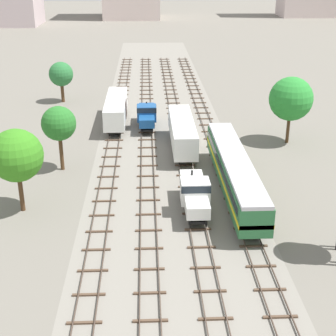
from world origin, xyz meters
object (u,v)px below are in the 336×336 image
shunter_loco_centre_left_nearest (195,192)px  freight_boxcar_far_left_far (116,108)px  passenger_coach_centre_near (234,170)px  freight_boxcar_centre_left_mid (182,131)px  shunter_loco_left_midfar (147,114)px

shunter_loco_centre_left_nearest → freight_boxcar_far_left_far: freight_boxcar_far_left_far is taller
shunter_loco_centre_left_nearest → passenger_coach_centre_near: passenger_coach_centre_near is taller
freight_boxcar_far_left_far → shunter_loco_centre_left_nearest: bearing=-72.2°
freight_boxcar_centre_left_mid → shunter_loco_left_midfar: bearing=116.1°
shunter_loco_left_midfar → freight_boxcar_far_left_far: size_ratio=0.60×
shunter_loco_centre_left_nearest → passenger_coach_centre_near: 5.79m
freight_boxcar_centre_left_mid → freight_boxcar_far_left_far: size_ratio=1.00×
shunter_loco_centre_left_nearest → freight_boxcar_centre_left_mid: (0.01, 16.67, 0.44)m
freight_boxcar_far_left_far → freight_boxcar_centre_left_mid: bearing=-50.5°
shunter_loco_centre_left_nearest → freight_boxcar_centre_left_mid: 16.68m
passenger_coach_centre_near → shunter_loco_left_midfar: bearing=111.9°
freight_boxcar_centre_left_mid → freight_boxcar_far_left_far: 13.88m
freight_boxcar_far_left_far → passenger_coach_centre_near: bearing=-60.8°
shunter_loco_centre_left_nearest → passenger_coach_centre_near: (4.41, 3.70, 0.60)m
passenger_coach_centre_near → freight_boxcar_centre_left_mid: (-4.40, 12.97, -0.16)m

